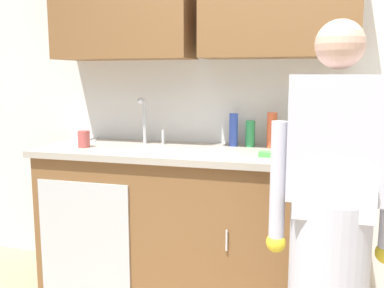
{
  "coord_description": "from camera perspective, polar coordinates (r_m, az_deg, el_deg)",
  "views": [
    {
      "loc": [
        0.16,
        -1.86,
        1.4
      ],
      "look_at": [
        -0.51,
        0.55,
        1.0
      ],
      "focal_mm": 40.63,
      "sensor_mm": 36.0,
      "label": 1
    }
  ],
  "objects": [
    {
      "name": "kitchen_wall_with_uppers",
      "position": [
        2.87,
        9.68,
        10.45
      ],
      "size": [
        4.8,
        0.44,
        2.7
      ],
      "color": "silver",
      "rests_on": "ground"
    },
    {
      "name": "counter_cabinet",
      "position": [
        2.82,
        -0.08,
        -10.6
      ],
      "size": [
        1.9,
        0.62,
        0.9
      ],
      "color": "brown",
      "rests_on": "ground"
    },
    {
      "name": "countertop",
      "position": [
        2.7,
        -0.01,
        -1.16
      ],
      "size": [
        1.96,
        0.66,
        0.04
      ],
      "primitive_type": "cube",
      "color": "#A8A093",
      "rests_on": "counter_cabinet"
    },
    {
      "name": "sink",
      "position": [
        2.81,
        -6.52,
        -0.7
      ],
      "size": [
        0.5,
        0.36,
        0.35
      ],
      "color": "#B7BABF",
      "rests_on": "counter_cabinet"
    },
    {
      "name": "person_at_sink",
      "position": [
        2.01,
        17.64,
        -11.95
      ],
      "size": [
        0.55,
        0.34,
        1.62
      ],
      "color": "white",
      "rests_on": "ground"
    },
    {
      "name": "bottle_water_tall",
      "position": [
        2.8,
        10.45,
        1.8
      ],
      "size": [
        0.06,
        0.06,
        0.23
      ],
      "primitive_type": "cylinder",
      "color": "#E05933",
      "rests_on": "countertop"
    },
    {
      "name": "bottle_dish_liquid",
      "position": [
        2.82,
        7.64,
        1.36
      ],
      "size": [
        0.06,
        0.06,
        0.17
      ],
      "primitive_type": "cylinder",
      "color": "#2D8C4C",
      "rests_on": "countertop"
    },
    {
      "name": "bottle_water_short",
      "position": [
        2.74,
        16.28,
        0.98
      ],
      "size": [
        0.07,
        0.07,
        0.18
      ],
      "primitive_type": "cylinder",
      "color": "#66388C",
      "rests_on": "countertop"
    },
    {
      "name": "bottle_cleaner_spray",
      "position": [
        2.84,
        5.47,
        1.88
      ],
      "size": [
        0.06,
        0.06,
        0.21
      ],
      "primitive_type": "cylinder",
      "color": "#334CB2",
      "rests_on": "countertop"
    },
    {
      "name": "bottle_soap",
      "position": [
        2.73,
        13.5,
        1.72
      ],
      "size": [
        0.08,
        0.08,
        0.25
      ],
      "primitive_type": "cylinder",
      "color": "#2D8C4C",
      "rests_on": "countertop"
    },
    {
      "name": "cup_by_sink",
      "position": [
        2.86,
        -14.01,
        0.65
      ],
      "size": [
        0.08,
        0.08,
        0.11
      ],
      "primitive_type": "cylinder",
      "color": "#B24C47",
      "rests_on": "countertop"
    },
    {
      "name": "knife_on_counter",
      "position": [
        3.19,
        -12.57,
        0.61
      ],
      "size": [
        0.1,
        0.23,
        0.01
      ],
      "primitive_type": "cube",
      "rotation": [
        0.0,
        0.0,
        1.91
      ],
      "color": "silver",
      "rests_on": "countertop"
    },
    {
      "name": "sponge",
      "position": [
        2.5,
        10.04,
        -1.33
      ],
      "size": [
        0.11,
        0.07,
        0.03
      ],
      "primitive_type": "cube",
      "color": "#4CBF4C",
      "rests_on": "countertop"
    }
  ]
}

